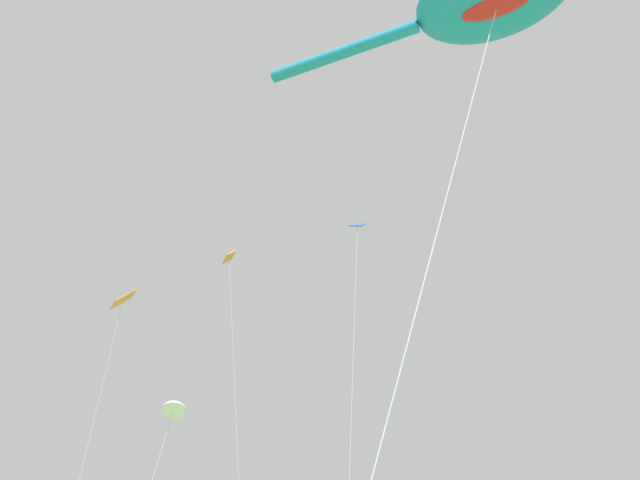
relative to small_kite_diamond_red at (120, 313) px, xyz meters
name	(u,v)px	position (x,y,z in m)	size (l,w,h in m)	color
small_kite_diamond_red	(120,313)	(0.00, 0.00, 0.00)	(1.01, 1.72, 17.34)	orange
small_kite_triangle_green	(356,277)	(4.85, -9.22, -0.67)	(1.79, 0.59, 18.33)	blue
small_kite_bird_shape	(231,306)	(3.62, -2.84, 0.51)	(2.87, 0.58, 19.38)	orange
small_kite_streamer_purple	(173,411)	(-0.60, -6.82, -6.62)	(1.98, 1.47, 9.76)	white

